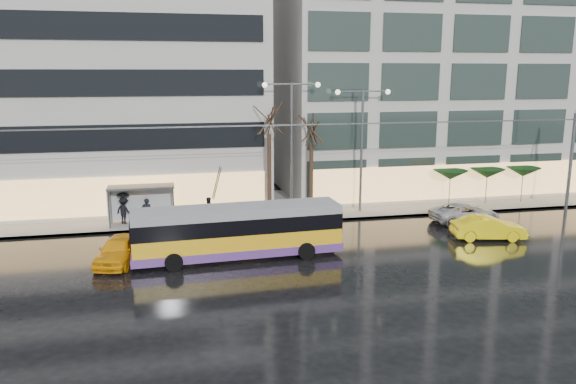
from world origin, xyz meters
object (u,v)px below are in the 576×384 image
object	(u,v)px
bus_shelter	(135,196)
taxi_a	(119,250)
trolleybus	(238,233)
street_lamp_near	(291,130)

from	to	relation	value
bus_shelter	taxi_a	size ratio (longest dim) A/B	0.98
taxi_a	trolleybus	bearing A→B (deg)	9.99
taxi_a	street_lamp_near	bearing A→B (deg)	49.42
bus_shelter	taxi_a	xyz separation A→B (m)	(-0.52, -7.49, -1.23)
trolleybus	taxi_a	distance (m)	6.23
trolleybus	bus_shelter	size ratio (longest dim) A/B	2.67
street_lamp_near	taxi_a	bearing A→B (deg)	-145.12
trolleybus	street_lamp_near	world-z (taller)	street_lamp_near
street_lamp_near	taxi_a	xyz separation A→B (m)	(-10.91, -7.60, -5.26)
street_lamp_near	taxi_a	world-z (taller)	street_lamp_near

